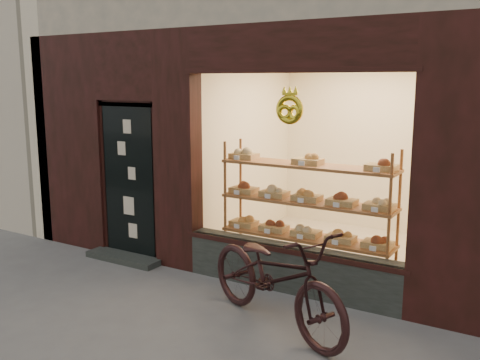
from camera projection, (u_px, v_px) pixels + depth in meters
The scene contains 3 objects.
ground at pixel (143, 358), 4.82m from camera, with size 90.00×90.00×0.00m, color #5F5F5F.
display_shelf at pixel (307, 214), 6.59m from camera, with size 2.20×0.45×1.70m.
bicycle at pixel (275, 276), 5.35m from camera, with size 0.71×2.03×1.07m, color black.
Camera 1 is at (3.06, -3.35, 2.47)m, focal length 40.00 mm.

